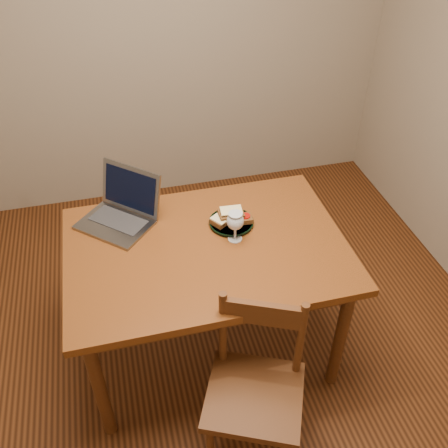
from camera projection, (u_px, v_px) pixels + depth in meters
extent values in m
cube|color=black|center=(214.00, 350.00, 2.77)|extent=(3.20, 3.20, 0.02)
cube|color=gray|center=(153.00, 18.00, 3.15)|extent=(3.20, 0.02, 2.60)
cube|color=#532D0D|center=(206.00, 249.00, 2.33)|extent=(1.30, 0.90, 0.04)
cylinder|color=#43230E|center=(100.00, 388.00, 2.18)|extent=(0.06, 0.06, 0.70)
cylinder|color=#43230E|center=(340.00, 337.00, 2.40)|extent=(0.06, 0.06, 0.70)
cylinder|color=#43230E|center=(92.00, 272.00, 2.74)|extent=(0.06, 0.06, 0.70)
cylinder|color=#43230E|center=(288.00, 239.00, 2.95)|extent=(0.06, 0.06, 0.70)
cube|color=#43230E|center=(254.00, 396.00, 2.09)|extent=(0.52, 0.51, 0.04)
cube|color=#43230E|center=(263.00, 314.00, 1.98)|extent=(0.31, 0.16, 0.11)
cylinder|color=black|center=(231.00, 223.00, 2.44)|extent=(0.22, 0.22, 0.02)
cube|color=slate|center=(115.00, 225.00, 2.43)|extent=(0.41, 0.40, 0.02)
cube|color=slate|center=(131.00, 189.00, 2.45)|extent=(0.30, 0.28, 0.23)
cube|color=black|center=(131.00, 189.00, 2.45)|extent=(0.25, 0.24, 0.19)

